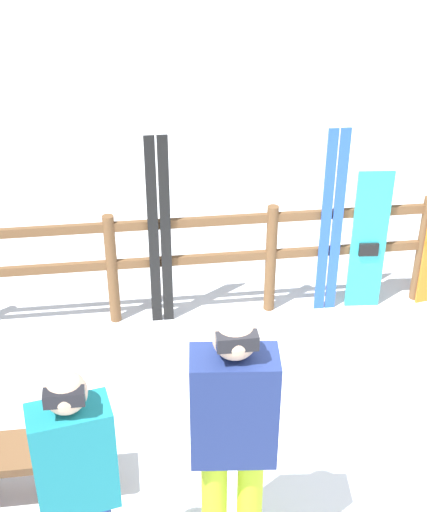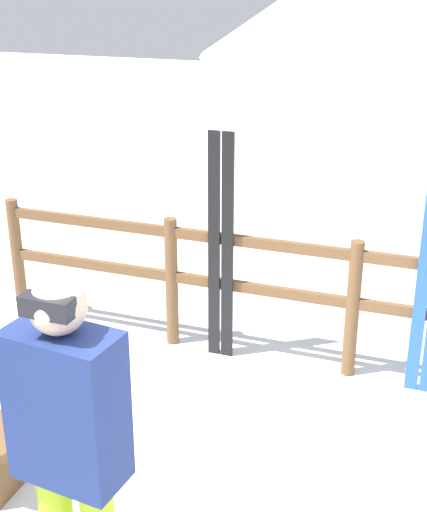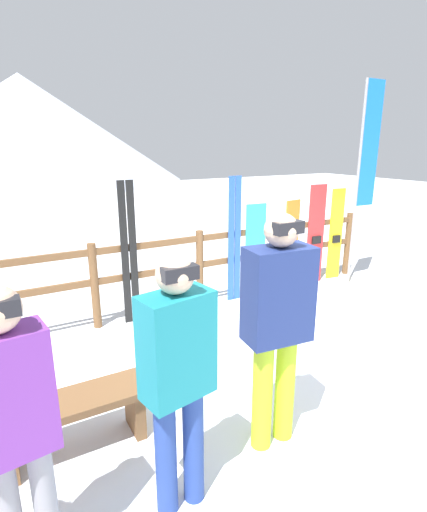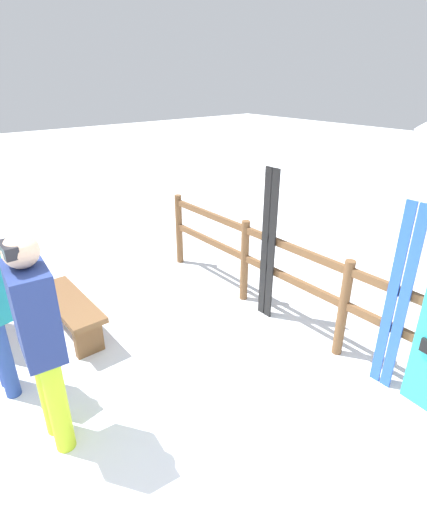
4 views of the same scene
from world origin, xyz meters
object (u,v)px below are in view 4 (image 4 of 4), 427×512
object	(u,v)px
person_navy	(39,332)
ski_pair_blue	(397,301)
bench	(70,309)
ski_pair_black	(268,247)

from	to	relation	value
person_navy	ski_pair_blue	xyz separation A→B (m)	(1.27, 2.55, -0.13)
person_navy	bench	bearing A→B (deg)	154.49
bench	ski_pair_black	bearing A→B (deg)	61.23
person_navy	ski_pair_blue	size ratio (longest dim) A/B	0.99
bench	ski_pair_blue	size ratio (longest dim) A/B	0.67
bench	ski_pair_blue	xyz separation A→B (m)	(2.57, 1.93, 0.56)
bench	ski_pair_black	distance (m)	2.28
ski_pair_black	person_navy	bearing A→B (deg)	-84.67
person_navy	ski_pair_black	size ratio (longest dim) A/B	0.99
bench	ski_pair_blue	distance (m)	3.27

